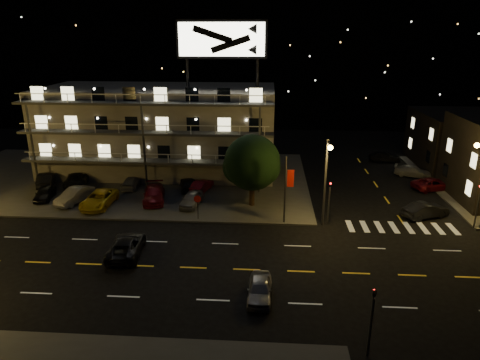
# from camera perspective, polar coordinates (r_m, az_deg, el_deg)

# --- Properties ---
(ground) EXTENTS (140.00, 140.00, 0.00)m
(ground) POSITION_cam_1_polar(r_m,az_deg,el_deg) (32.50, -2.71, -11.73)
(ground) COLOR black
(ground) RESTS_ON ground
(curb_nw) EXTENTS (44.00, 24.00, 0.15)m
(curb_nw) POSITION_cam_1_polar(r_m,az_deg,el_deg) (53.44, -15.34, 0.22)
(curb_nw) COLOR #3D3E3B
(curb_nw) RESTS_ON ground
(motel) EXTENTS (28.00, 13.80, 18.10)m
(motel) POSITION_cam_1_polar(r_m,az_deg,el_deg) (54.52, -10.47, 6.70)
(motel) COLOR gray
(motel) RESTS_ON ground
(side_bldg_back) EXTENTS (14.06, 12.00, 7.00)m
(side_bldg_back) POSITION_cam_1_polar(r_m,az_deg,el_deg) (63.18, 28.74, 4.61)
(side_bldg_back) COLOR black
(side_bldg_back) RESTS_ON ground
(hill_backdrop) EXTENTS (120.00, 25.00, 24.00)m
(hill_backdrop) POSITION_cam_1_polar(r_m,az_deg,el_deg) (97.15, -1.75, 15.89)
(hill_backdrop) COLOR black
(hill_backdrop) RESTS_ON ground
(streetlight_nc) EXTENTS (0.44, 1.92, 8.00)m
(streetlight_nc) POSITION_cam_1_polar(r_m,az_deg,el_deg) (37.90, 11.43, 0.70)
(streetlight_nc) COLOR #2D2D30
(streetlight_nc) RESTS_ON ground
(signal_nw) EXTENTS (0.20, 0.27, 4.60)m
(signal_nw) POSITION_cam_1_polar(r_m,az_deg,el_deg) (39.28, 11.83, -2.38)
(signal_nw) COLOR #2D2D30
(signal_nw) RESTS_ON ground
(signal_sw) EXTENTS (0.20, 0.27, 4.60)m
(signal_sw) POSITION_cam_1_polar(r_m,az_deg,el_deg) (24.46, 17.18, -16.88)
(signal_sw) COLOR #2D2D30
(signal_sw) RESTS_ON ground
(signal_ne) EXTENTS (0.27, 0.20, 4.60)m
(signal_ne) POSITION_cam_1_polar(r_m,az_deg,el_deg) (43.11, 29.20, -2.54)
(signal_ne) COLOR #2D2D30
(signal_ne) RESTS_ON ground
(banner_north) EXTENTS (0.83, 0.16, 6.40)m
(banner_north) POSITION_cam_1_polar(r_m,az_deg,el_deg) (38.52, 6.16, -1.14)
(banner_north) COLOR #2D2D30
(banner_north) RESTS_ON ground
(stop_sign) EXTENTS (0.91, 0.11, 2.61)m
(stop_sign) POSITION_cam_1_polar(r_m,az_deg,el_deg) (39.77, -5.67, -3.11)
(stop_sign) COLOR #2D2D30
(stop_sign) RESTS_ON ground
(tree) EXTENTS (5.75, 5.54, 7.24)m
(tree) POSITION_cam_1_polar(r_m,az_deg,el_deg) (41.95, 1.56, 2.12)
(tree) COLOR black
(tree) RESTS_ON curb_nw
(lot_car_0) EXTENTS (2.20, 4.03, 1.30)m
(lot_car_0) POSITION_cam_1_polar(r_m,az_deg,el_deg) (49.13, -24.60, -1.60)
(lot_car_0) COLOR black
(lot_car_0) RESTS_ON curb_nw
(lot_car_1) EXTENTS (2.88, 4.84, 1.51)m
(lot_car_1) POSITION_cam_1_polar(r_m,az_deg,el_deg) (46.89, -21.21, -1.95)
(lot_car_1) COLOR gray
(lot_car_1) RESTS_ON curb_nw
(lot_car_2) EXTENTS (2.59, 5.37, 1.47)m
(lot_car_2) POSITION_cam_1_polar(r_m,az_deg,el_deg) (45.09, -18.30, -2.44)
(lot_car_2) COLOR gold
(lot_car_2) RESTS_ON curb_nw
(lot_car_3) EXTENTS (3.09, 5.45, 1.49)m
(lot_car_3) POSITION_cam_1_polar(r_m,az_deg,el_deg) (45.03, -11.40, -1.85)
(lot_car_3) COLOR maroon
(lot_car_3) RESTS_ON curb_nw
(lot_car_4) EXTENTS (2.18, 4.20, 1.36)m
(lot_car_4) POSITION_cam_1_polar(r_m,az_deg,el_deg) (43.30, -6.50, -2.53)
(lot_car_4) COLOR gray
(lot_car_4) RESTS_ON curb_nw
(lot_car_5) EXTENTS (3.07, 4.91, 1.53)m
(lot_car_5) POSITION_cam_1_polar(r_m,az_deg,el_deg) (53.51, -24.40, 0.15)
(lot_car_5) COLOR black
(lot_car_5) RESTS_ON curb_nw
(lot_car_6) EXTENTS (3.79, 5.78, 1.48)m
(lot_car_6) POSITION_cam_1_polar(r_m,az_deg,el_deg) (52.25, -20.87, 0.16)
(lot_car_6) COLOR black
(lot_car_6) RESTS_ON curb_nw
(lot_car_7) EXTENTS (1.86, 4.27, 1.22)m
(lot_car_7) POSITION_cam_1_polar(r_m,az_deg,el_deg) (49.56, -14.22, -0.30)
(lot_car_7) COLOR gray
(lot_car_7) RESTS_ON curb_nw
(lot_car_8) EXTENTS (2.61, 4.42, 1.41)m
(lot_car_8) POSITION_cam_1_polar(r_m,az_deg,el_deg) (47.65, -6.93, -0.49)
(lot_car_8) COLOR black
(lot_car_8) RESTS_ON curb_nw
(lot_car_9) EXTENTS (2.27, 4.06, 1.27)m
(lot_car_9) POSITION_cam_1_polar(r_m,az_deg,el_deg) (47.15, -5.14, -0.73)
(lot_car_9) COLOR maroon
(lot_car_9) RESTS_ON curb_nw
(side_car_0) EXTENTS (4.73, 3.28, 1.48)m
(side_car_0) POSITION_cam_1_polar(r_m,az_deg,el_deg) (44.22, 23.53, -3.72)
(side_car_0) COLOR black
(side_car_0) RESTS_ON ground
(side_car_1) EXTENTS (5.24, 3.59, 1.33)m
(side_car_1) POSITION_cam_1_polar(r_m,az_deg,el_deg) (52.47, 24.39, -0.49)
(side_car_1) COLOR maroon
(side_car_1) RESTS_ON ground
(side_car_2) EXTENTS (4.77, 3.24, 1.28)m
(side_car_2) POSITION_cam_1_polar(r_m,az_deg,el_deg) (56.44, 22.09, 1.08)
(side_car_2) COLOR gray
(side_car_2) RESTS_ON ground
(side_car_3) EXTENTS (4.25, 1.95, 1.41)m
(side_car_3) POSITION_cam_1_polar(r_m,az_deg,el_deg) (61.77, 18.72, 2.99)
(side_car_3) COLOR black
(side_car_3) RESTS_ON ground
(road_car_east) EXTENTS (1.66, 3.93, 1.33)m
(road_car_east) POSITION_cam_1_polar(r_m,az_deg,el_deg) (29.03, 2.65, -14.27)
(road_car_east) COLOR gray
(road_car_east) RESTS_ON ground
(road_car_west) EXTENTS (2.84, 5.39, 1.45)m
(road_car_west) POSITION_cam_1_polar(r_m,az_deg,el_deg) (35.22, -14.92, -8.49)
(road_car_west) COLOR black
(road_car_west) RESTS_ON ground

